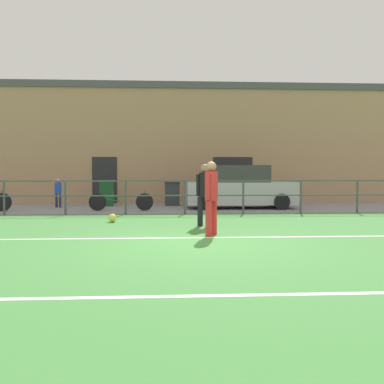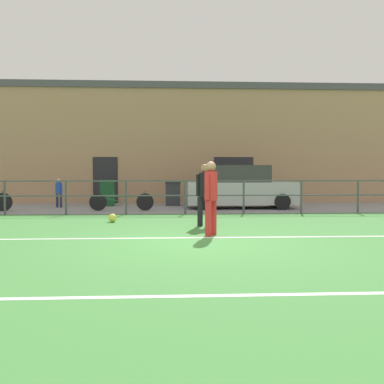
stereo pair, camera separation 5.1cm
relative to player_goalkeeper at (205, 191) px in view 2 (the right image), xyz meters
name	(u,v)px [view 2 (the right image)]	position (x,y,z in m)	size (l,w,h in m)	color
ground	(197,244)	(-0.38, -2.68, -0.95)	(60.00, 44.00, 0.04)	#42843D
field_line_touchline	(195,238)	(-0.38, -2.02, -0.93)	(36.00, 0.11, 0.00)	white
field_line_hash	(218,296)	(-0.38, -6.47, -0.93)	(36.00, 0.11, 0.00)	white
pavement_strip	(183,208)	(-0.38, 5.82, -0.92)	(48.00, 5.00, 0.02)	gray
perimeter_fence	(185,192)	(-0.38, 3.32, -0.18)	(36.07, 0.07, 1.15)	#474C51
clubhouse_facade	(180,144)	(-0.38, 9.52, 1.82)	(28.00, 2.56, 5.49)	tan
player_goalkeeper	(205,191)	(0.00, 0.00, 0.00)	(0.45, 0.29, 1.64)	black
player_striker	(211,194)	(0.00, -1.69, 0.02)	(0.30, 0.40, 1.67)	red
soccer_ball_match	(112,218)	(-2.55, 1.07, -0.81)	(0.24, 0.24, 0.24)	#E5E04C
spectator_child	(59,191)	(-5.31, 6.14, -0.26)	(0.30, 0.20, 1.15)	#232D4C
parked_car_red	(239,188)	(1.81, 5.39, -0.13)	(4.19, 1.78, 1.67)	#B7B7BC
bicycle_parked_1	(121,202)	(-2.66, 4.52, -0.58)	(2.33, 0.04, 0.73)	black
trash_bin_0	(107,193)	(-3.47, 6.72, -0.36)	(0.58, 0.49, 1.09)	#194C28
trash_bin_1	(173,193)	(-0.77, 6.90, -0.41)	(0.65, 0.55, 1.00)	#33383D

